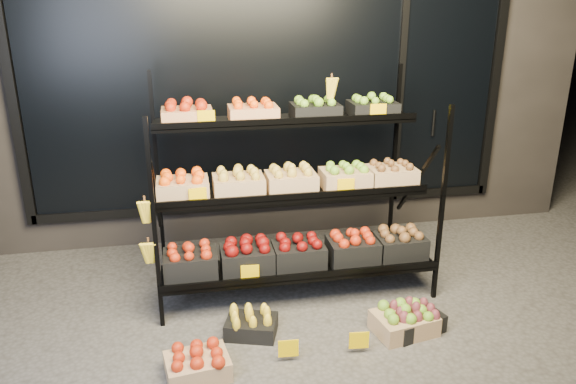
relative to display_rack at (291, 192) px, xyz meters
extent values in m
plane|color=#514F4C|center=(0.01, -0.60, -0.79)|extent=(24.00, 24.00, 0.00)
cube|color=#2D2826|center=(0.01, 2.00, 0.96)|extent=(6.00, 2.00, 3.50)
cube|color=black|center=(0.01, 0.98, 0.76)|extent=(4.20, 0.04, 2.40)
cube|color=black|center=(0.01, 0.96, -0.45)|extent=(4.30, 0.06, 0.08)
cube|color=black|center=(-2.14, 0.96, 0.76)|extent=(0.08, 0.06, 2.50)
cube|color=black|center=(2.16, 0.96, 0.76)|extent=(0.08, 0.06, 2.50)
cube|color=black|center=(1.21, 0.96, 0.76)|extent=(0.06, 0.06, 2.50)
cylinder|color=black|center=(1.56, 0.93, 0.26)|extent=(0.02, 0.02, 0.25)
cube|color=black|center=(-1.01, -0.42, -0.04)|extent=(0.03, 0.03, 1.50)
cube|color=black|center=(1.04, -0.42, -0.04)|extent=(0.03, 0.03, 1.50)
cube|color=black|center=(-1.01, 0.55, 0.04)|extent=(0.03, 0.03, 1.66)
cube|color=black|center=(1.04, 0.55, 0.04)|extent=(0.03, 0.03, 1.66)
cube|color=black|center=(0.01, -0.25, -0.52)|extent=(2.05, 0.42, 0.03)
cube|color=black|center=(0.01, -0.45, -0.49)|extent=(2.05, 0.02, 0.05)
cube|color=black|center=(0.01, 0.05, -0.02)|extent=(2.05, 0.40, 0.03)
cube|color=black|center=(0.01, -0.14, 0.01)|extent=(2.05, 0.02, 0.05)
cube|color=black|center=(0.01, 0.35, 0.48)|extent=(2.05, 0.40, 0.03)
cube|color=black|center=(0.01, 0.16, 0.51)|extent=(2.05, 0.02, 0.05)
cube|color=tan|center=(-0.75, 0.35, 0.55)|extent=(0.38, 0.28, 0.11)
ellipsoid|color=red|center=(-0.75, 0.35, 0.63)|extent=(0.32, 0.24, 0.07)
cube|color=tan|center=(-0.24, 0.35, 0.55)|extent=(0.38, 0.28, 0.11)
ellipsoid|color=#FF5A0D|center=(-0.24, 0.35, 0.63)|extent=(0.32, 0.24, 0.07)
cube|color=black|center=(0.26, 0.35, 0.55)|extent=(0.38, 0.28, 0.11)
ellipsoid|color=#79B42D|center=(0.26, 0.35, 0.63)|extent=(0.32, 0.24, 0.07)
cube|color=black|center=(0.74, 0.35, 0.55)|extent=(0.38, 0.28, 0.11)
ellipsoid|color=#79B42D|center=(0.74, 0.35, 0.63)|extent=(0.32, 0.24, 0.07)
cube|color=tan|center=(-0.81, 0.05, 0.06)|extent=(0.38, 0.28, 0.14)
ellipsoid|color=#FF5A0D|center=(-0.81, 0.05, 0.16)|extent=(0.32, 0.24, 0.07)
cube|color=tan|center=(-0.40, 0.05, 0.06)|extent=(0.38, 0.28, 0.14)
ellipsoid|color=gold|center=(-0.40, 0.05, 0.16)|extent=(0.32, 0.24, 0.07)
cube|color=tan|center=(0.01, 0.05, 0.06)|extent=(0.38, 0.28, 0.14)
ellipsoid|color=gold|center=(0.01, 0.05, 0.16)|extent=(0.32, 0.24, 0.07)
cube|color=tan|center=(0.44, 0.05, 0.06)|extent=(0.38, 0.28, 0.14)
ellipsoid|color=#79B42D|center=(0.44, 0.05, 0.16)|extent=(0.32, 0.24, 0.07)
cube|color=tan|center=(0.81, 0.05, 0.06)|extent=(0.38, 0.28, 0.14)
ellipsoid|color=brown|center=(0.81, 0.05, 0.16)|extent=(0.32, 0.24, 0.07)
cube|color=black|center=(-0.79, -0.25, -0.42)|extent=(0.38, 0.28, 0.18)
ellipsoid|color=red|center=(-0.79, -0.25, -0.30)|extent=(0.32, 0.24, 0.07)
cube|color=black|center=(-0.38, -0.25, -0.42)|extent=(0.38, 0.28, 0.18)
ellipsoid|color=#700908|center=(-0.38, -0.25, -0.30)|extent=(0.32, 0.24, 0.07)
cube|color=black|center=(0.01, -0.25, -0.42)|extent=(0.38, 0.28, 0.18)
ellipsoid|color=#700908|center=(0.01, -0.25, -0.30)|extent=(0.32, 0.24, 0.07)
cube|color=black|center=(0.43, -0.25, -0.42)|extent=(0.38, 0.28, 0.18)
ellipsoid|color=red|center=(0.43, -0.25, -0.30)|extent=(0.32, 0.24, 0.07)
cube|color=black|center=(0.80, -0.25, -0.42)|extent=(0.38, 0.28, 0.18)
ellipsoid|color=brown|center=(0.80, -0.25, -0.30)|extent=(0.32, 0.24, 0.07)
ellipsoid|color=yellow|center=(-1.06, -0.40, 0.16)|extent=(0.14, 0.08, 0.22)
ellipsoid|color=yellow|center=(-1.06, -0.40, -0.14)|extent=(0.14, 0.08, 0.22)
ellipsoid|color=yellow|center=(0.36, 0.25, 0.83)|extent=(0.14, 0.08, 0.22)
cube|color=#EDBA00|center=(-0.71, -0.10, 0.05)|extent=(0.13, 0.01, 0.12)
cube|color=#EDBA00|center=(0.40, -0.10, 0.05)|extent=(0.13, 0.01, 0.12)
cube|color=#EDBA00|center=(0.74, 0.20, 0.55)|extent=(0.13, 0.01, 0.12)
cube|color=#EDBA00|center=(-0.61, 0.20, 0.55)|extent=(0.13, 0.01, 0.12)
cube|color=#EDBA00|center=(-0.38, -0.40, -0.45)|extent=(0.13, 0.01, 0.12)
cube|color=#EDBA00|center=(-0.22, -1.00, -0.73)|extent=(0.13, 0.01, 0.12)
cube|color=#EDBA00|center=(0.25, -1.00, -0.73)|extent=(0.13, 0.01, 0.12)
cube|color=tan|center=(-0.79, -1.03, -0.72)|extent=(0.42, 0.33, 0.13)
ellipsoid|color=red|center=(-0.79, -1.03, -0.63)|extent=(0.35, 0.28, 0.07)
cube|color=black|center=(-0.41, -0.65, -0.73)|extent=(0.40, 0.34, 0.12)
ellipsoid|color=yellow|center=(-0.41, -0.65, -0.64)|extent=(0.34, 0.29, 0.07)
cube|color=tan|center=(0.63, -0.82, -0.72)|extent=(0.45, 0.37, 0.14)
ellipsoid|color=#79B42D|center=(0.63, -0.82, -0.62)|extent=(0.38, 0.31, 0.07)
cube|color=black|center=(0.71, -0.81, -0.72)|extent=(0.44, 0.37, 0.13)
ellipsoid|color=brown|center=(0.71, -0.81, -0.63)|extent=(0.37, 0.31, 0.07)
camera|label=1|loc=(-0.79, -3.95, 1.44)|focal=35.00mm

